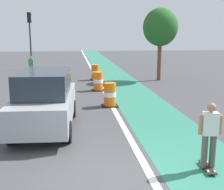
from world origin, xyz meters
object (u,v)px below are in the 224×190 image
at_px(traffic_light_corner, 30,31).
at_px(traffic_barrel_mid, 98,81).
at_px(street_tree_sidewalk, 160,28).
at_px(pedestrian_crossing, 31,66).
at_px(parked_suv_nearest, 45,100).
at_px(skateboarder_on_lane, 210,134).
at_px(traffic_barrel_back, 95,73).
at_px(traffic_barrel_front, 110,95).

bearing_deg(traffic_light_corner, traffic_barrel_mid, -64.77).
bearing_deg(street_tree_sidewalk, pedestrian_crossing, 165.78).
bearing_deg(street_tree_sidewalk, parked_suv_nearest, -124.83).
bearing_deg(traffic_barrel_mid, skateboarder_on_lane, -80.49).
xyz_separation_m(skateboarder_on_lane, traffic_barrel_back, (-1.65, 14.65, -0.38)).
relative_size(skateboarder_on_lane, parked_suv_nearest, 0.36).
xyz_separation_m(traffic_barrel_mid, pedestrian_crossing, (-4.52, 5.60, 0.33)).
relative_size(pedestrian_crossing, street_tree_sidewalk, 0.32).
distance_m(traffic_barrel_mid, street_tree_sidewalk, 6.47).
height_order(skateboarder_on_lane, street_tree_sidewalk, street_tree_sidewalk).
xyz_separation_m(traffic_barrel_mid, traffic_barrel_back, (0.13, 4.03, 0.00)).
bearing_deg(traffic_barrel_mid, traffic_light_corner, 115.23).
relative_size(skateboarder_on_lane, pedestrian_crossing, 1.05).
relative_size(traffic_barrel_mid, traffic_barrel_back, 1.00).
height_order(traffic_barrel_mid, traffic_barrel_back, same).
height_order(parked_suv_nearest, pedestrian_crossing, parked_suv_nearest).
height_order(skateboarder_on_lane, traffic_barrel_back, skateboarder_on_lane).
height_order(parked_suv_nearest, traffic_barrel_front, parked_suv_nearest).
bearing_deg(traffic_barrel_front, traffic_light_corner, 109.90).
height_order(traffic_barrel_front, street_tree_sidewalk, street_tree_sidewalk).
distance_m(skateboarder_on_lane, traffic_barrel_back, 14.75).
height_order(traffic_barrel_back, pedestrian_crossing, pedestrian_crossing).
height_order(traffic_barrel_mid, traffic_light_corner, traffic_light_corner).
bearing_deg(traffic_barrel_back, traffic_barrel_front, -89.49).
height_order(parked_suv_nearest, street_tree_sidewalk, street_tree_sidewalk).
xyz_separation_m(parked_suv_nearest, pedestrian_crossing, (-2.10, 12.41, -0.17)).
xyz_separation_m(parked_suv_nearest, traffic_barrel_front, (2.62, 2.93, -0.50)).
height_order(skateboarder_on_lane, traffic_barrel_mid, skateboarder_on_lane).
xyz_separation_m(parked_suv_nearest, traffic_barrel_mid, (2.42, 6.81, -0.50)).
bearing_deg(parked_suv_nearest, traffic_barrel_back, 76.75).
bearing_deg(traffic_barrel_front, traffic_barrel_mid, 93.00).
bearing_deg(traffic_barrel_front, skateboarder_on_lane, -76.83).
bearing_deg(street_tree_sidewalk, traffic_light_corner, 141.74).
distance_m(skateboarder_on_lane, traffic_barrel_front, 6.93).
bearing_deg(traffic_light_corner, traffic_barrel_front, -70.10).
xyz_separation_m(parked_suv_nearest, street_tree_sidewalk, (7.03, 10.10, 2.63)).
xyz_separation_m(skateboarder_on_lane, pedestrian_crossing, (-6.30, 16.22, -0.05)).
distance_m(parked_suv_nearest, street_tree_sidewalk, 12.58).
bearing_deg(pedestrian_crossing, traffic_barrel_mid, -51.10).
xyz_separation_m(skateboarder_on_lane, parked_suv_nearest, (-4.20, 3.81, 0.12)).
bearing_deg(traffic_light_corner, traffic_barrel_back, -52.68).
relative_size(traffic_barrel_mid, pedestrian_crossing, 0.68).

